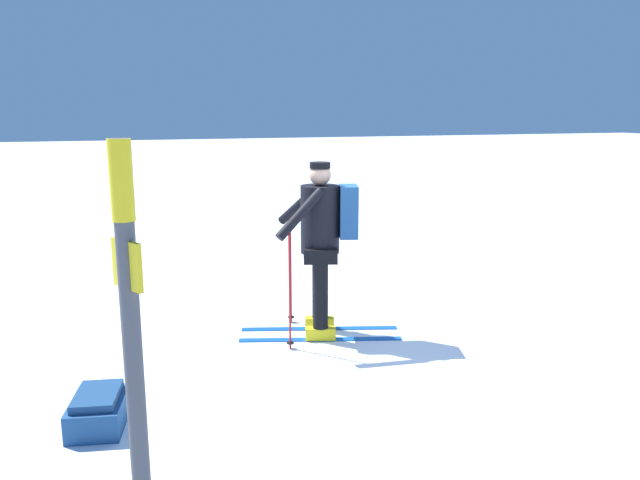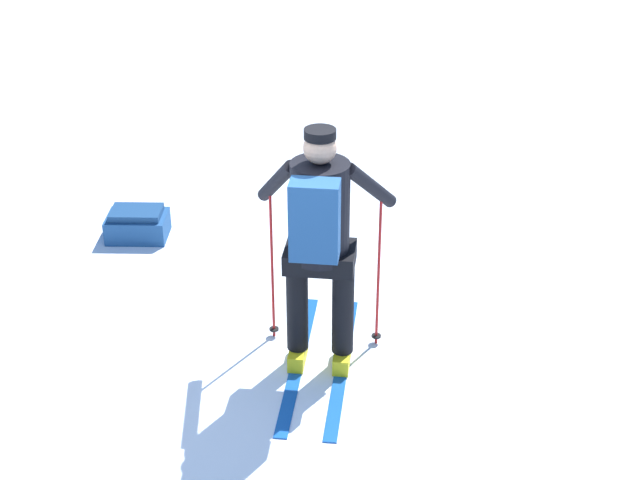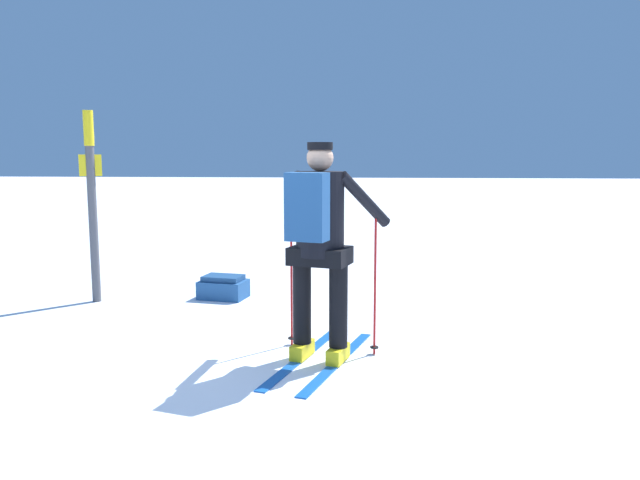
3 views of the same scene
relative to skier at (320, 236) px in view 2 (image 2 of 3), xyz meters
name	(u,v)px [view 2 (image 2 of 3)]	position (x,y,z in m)	size (l,w,h in m)	color
ground_plane	(229,401)	(-0.65, -0.29, -1.04)	(80.00, 80.00, 0.00)	white
skier	(320,236)	(0.00, 0.00, 0.00)	(0.98, 1.68, 1.76)	#144C9E
dropped_backpack	(137,224)	(-1.31, 2.13, -0.91)	(0.58, 0.46, 0.27)	navy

